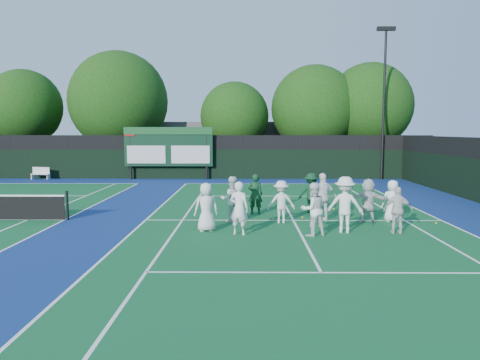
{
  "coord_description": "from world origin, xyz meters",
  "views": [
    {
      "loc": [
        -1.78,
        -16.08,
        3.33
      ],
      "look_at": [
        -2.0,
        3.0,
        1.3
      ],
      "focal_mm": 35.0,
      "sensor_mm": 36.0,
      "label": 1
    }
  ],
  "objects": [
    {
      "name": "ground",
      "position": [
        0.0,
        0.0,
        0.0
      ],
      "size": [
        120.0,
        120.0,
        0.0
      ],
      "primitive_type": "plane",
      "color": "#1A3C10",
      "rests_on": "ground"
    },
    {
      "name": "court_apron",
      "position": [
        -6.0,
        1.0,
        0.0
      ],
      "size": [
        34.0,
        32.0,
        0.01
      ],
      "primitive_type": "cube",
      "color": "navy",
      "rests_on": "ground"
    },
    {
      "name": "near_court",
      "position": [
        0.0,
        1.0,
        0.01
      ],
      "size": [
        11.05,
        23.85,
        0.01
      ],
      "color": "#12592A",
      "rests_on": "ground"
    },
    {
      "name": "back_fence",
      "position": [
        -6.0,
        16.0,
        1.36
      ],
      "size": [
        34.0,
        0.08,
        3.0
      ],
      "color": "black",
      "rests_on": "ground"
    },
    {
      "name": "scoreboard",
      "position": [
        -7.01,
        15.59,
        2.19
      ],
      "size": [
        6.0,
        0.21,
        3.55
      ],
      "color": "black",
      "rests_on": "ground"
    },
    {
      "name": "clubhouse",
      "position": [
        -2.0,
        24.0,
        2.0
      ],
      "size": [
        18.0,
        6.0,
        4.0
      ],
      "primitive_type": "cube",
      "color": "#57585C",
      "rests_on": "ground"
    },
    {
      "name": "light_pole_right",
      "position": [
        7.5,
        15.7,
        6.3
      ],
      "size": [
        1.2,
        0.3,
        10.12
      ],
      "color": "black",
      "rests_on": "ground"
    },
    {
      "name": "bench",
      "position": [
        -15.68,
        15.36,
        0.45
      ],
      "size": [
        1.38,
        0.68,
        0.84
      ],
      "color": "silver",
      "rests_on": "ground"
    },
    {
      "name": "tree_a",
      "position": [
        -18.4,
        19.58,
        4.94
      ],
      "size": [
        5.64,
        5.64,
        7.92
      ],
      "color": "black",
      "rests_on": "ground"
    },
    {
      "name": "tree_b",
      "position": [
        -11.21,
        19.58,
        5.34
      ],
      "size": [
        7.43,
        7.43,
        9.25
      ],
      "color": "black",
      "rests_on": "ground"
    },
    {
      "name": "tree_c",
      "position": [
        -2.46,
        19.58,
        4.25
      ],
      "size": [
        5.16,
        5.16,
        6.98
      ],
      "color": "black",
      "rests_on": "ground"
    },
    {
      "name": "tree_d",
      "position": [
        3.57,
        19.58,
        4.8
      ],
      "size": [
        6.48,
        6.48,
        8.21
      ],
      "color": "black",
      "rests_on": "ground"
    },
    {
      "name": "tree_e",
      "position": [
        7.72,
        19.58,
        5.02
      ],
      "size": [
        6.37,
        6.37,
        8.38
      ],
      "color": "black",
      "rests_on": "ground"
    },
    {
      "name": "tennis_ball_0",
      "position": [
        -1.77,
        0.54,
        0.03
      ],
      "size": [
        0.07,
        0.07,
        0.07
      ],
      "primitive_type": "sphere",
      "color": "#C7D218",
      "rests_on": "ground"
    },
    {
      "name": "tennis_ball_1",
      "position": [
        0.4,
        1.5,
        0.03
      ],
      "size": [
        0.07,
        0.07,
        0.07
      ],
      "primitive_type": "sphere",
      "color": "#C7D218",
      "rests_on": "ground"
    },
    {
      "name": "tennis_ball_2",
      "position": [
        5.03,
        0.4,
        0.03
      ],
      "size": [
        0.07,
        0.07,
        0.07
      ],
      "primitive_type": "sphere",
      "color": "#C7D218",
      "rests_on": "ground"
    },
    {
      "name": "tennis_ball_3",
      "position": [
        -2.99,
        3.39,
        0.03
      ],
      "size": [
        0.07,
        0.07,
        0.07
      ],
      "primitive_type": "sphere",
      "color": "#C7D218",
      "rests_on": "ground"
    },
    {
      "name": "tennis_ball_4",
      "position": [
        1.95,
        3.46,
        0.03
      ],
      "size": [
        0.07,
        0.07,
        0.07
      ],
      "primitive_type": "sphere",
      "color": "#C7D218",
      "rests_on": "ground"
    },
    {
      "name": "tennis_ball_5",
      "position": [
        2.94,
        0.73,
        0.03
      ],
      "size": [
        0.07,
        0.07,
        0.07
      ],
      "primitive_type": "sphere",
      "color": "#C7D218",
      "rests_on": "ground"
    },
    {
      "name": "player_front_0",
      "position": [
        -3.07,
        -0.87,
        0.81
      ],
      "size": [
        0.91,
        0.72,
        1.62
      ],
      "primitive_type": "imported",
      "rotation": [
        0.0,
        0.0,
        3.43
      ],
      "color": "silver",
      "rests_on": "ground"
    },
    {
      "name": "player_front_1",
      "position": [
        -1.98,
        -1.39,
        0.86
      ],
      "size": [
        0.74,
        0.63,
        1.73
      ],
      "primitive_type": "imported",
      "rotation": [
        0.0,
        0.0,
        2.74
      ],
      "color": "white",
      "rests_on": "ground"
    },
    {
      "name": "player_front_2",
      "position": [
        0.35,
        -1.51,
        0.85
      ],
      "size": [
        1.0,
        0.88,
        1.7
      ],
      "primitive_type": "imported",
      "rotation": [
        0.0,
        0.0,
        3.48
      ],
      "color": "white",
      "rests_on": "ground"
    },
    {
      "name": "player_front_3",
      "position": [
        1.46,
        -1.01,
        0.92
      ],
      "size": [
        1.3,
        0.91,
        1.84
      ],
      "primitive_type": "imported",
      "rotation": [
        0.0,
        0.0,
        2.93
      ],
      "color": "white",
      "rests_on": "ground"
    },
    {
      "name": "player_front_4",
      "position": [
        3.15,
        -1.14,
        0.77
      ],
      "size": [
        0.95,
        0.52,
        1.54
      ],
      "primitive_type": "imported",
      "rotation": [
        0.0,
        0.0,
        2.97
      ],
      "color": "silver",
      "rests_on": "ground"
    },
    {
      "name": "player_back_0",
      "position": [
        -2.28,
        0.73,
        0.84
      ],
      "size": [
        0.9,
        0.75,
        1.67
      ],
      "primitive_type": "imported",
      "rotation": [
        0.0,
        0.0,
        3.29
      ],
      "color": "silver",
      "rests_on": "ground"
    },
    {
      "name": "player_back_1",
      "position": [
        -0.49,
        0.56,
        0.77
      ],
      "size": [
        1.02,
        0.61,
        1.54
      ],
      "primitive_type": "imported",
      "rotation": [
        0.0,
        0.0,
        3.19
      ],
      "color": "silver",
      "rests_on": "ground"
    },
    {
      "name": "player_back_2",
      "position": [
        1.07,
        0.93,
        0.89
      ],
      "size": [
        1.12,
        0.72,
        1.78
      ],
      "primitive_type": "imported",
      "rotation": [
        0.0,
        0.0,
        3.44
      ],
      "color": "white",
      "rests_on": "ground"
    },
    {
      "name": "player_back_3",
      "position": [
        2.64,
        0.62,
        0.81
      ],
      "size": [
        1.56,
        0.75,
        1.61
      ],
      "primitive_type": "imported",
      "rotation": [
        0.0,
        0.0,
        2.95
      ],
      "color": "silver",
      "rests_on": "ground"
    },
    {
      "name": "player_back_4",
      "position": [
        3.59,
        0.87,
        0.77
      ],
      "size": [
        0.77,
        0.52,
        1.53
      ],
      "primitive_type": "imported",
      "rotation": [
        0.0,
        0.0,
        3.1
      ],
      "color": "white",
      "rests_on": "ground"
    },
    {
      "name": "coach_left",
      "position": [
        -1.39,
        2.28,
        0.81
      ],
      "size": [
        0.59,
        0.39,
        1.62
      ],
      "primitive_type": "imported",
      "rotation": [
        0.0,
        0.0,
        3.13
      ],
      "color": "#0F391C",
      "rests_on": "ground"
    },
    {
      "name": "coach_right",
      "position": [
        0.88,
        2.63,
        0.81
      ],
      "size": [
        1.1,
        0.7,
        1.62
      ],
      "primitive_type": "imported",
      "rotation": [
        0.0,
        0.0,
        3.04
      ],
      "color": "#0F371D",
      "rests_on": "ground"
    }
  ]
}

